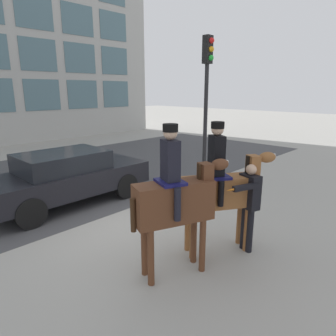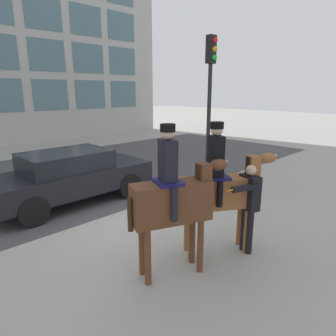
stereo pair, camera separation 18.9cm
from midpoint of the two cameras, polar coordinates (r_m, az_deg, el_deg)
The scene contains 7 objects.
ground_plane at distance 7.49m, azimuth -7.99°, elevation -9.91°, with size 80.00×80.00×0.00m, color #9E9B93.
road_surface at distance 11.46m, azimuth -22.28°, elevation -2.13°, with size 24.81×8.50×0.01m.
mounted_horse_lead at distance 4.94m, azimuth 2.12°, elevation -5.80°, with size 1.70×0.93×2.59m.
mounted_horse_companion at distance 5.74m, azimuth 10.89°, elevation -3.76°, with size 1.80×1.29×2.55m.
pedestrian_bystander at distance 5.93m, azimuth 15.98°, elevation -6.26°, with size 0.91×0.45×1.76m.
street_car_near_lane at distance 8.71m, azimuth -17.54°, elevation -1.39°, with size 4.46×1.81×1.49m.
traffic_light at distance 8.60m, azimuth 8.64°, elevation 13.76°, with size 0.24×0.29×4.50m.
Camera 2 is at (-3.91, -5.61, 3.09)m, focal length 32.00 mm.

